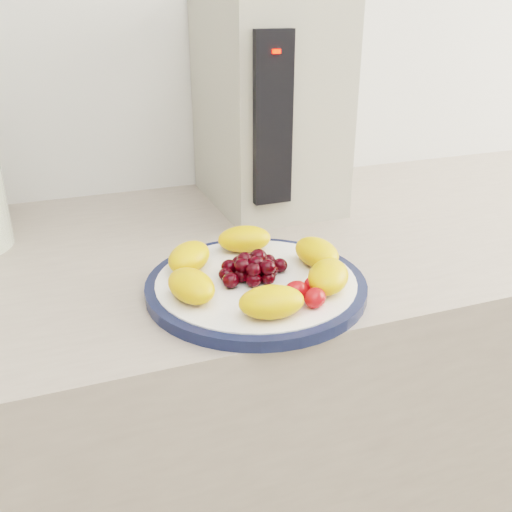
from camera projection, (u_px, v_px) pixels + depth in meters
name	position (u px, v px, depth m)	size (l,w,h in m)	color
counter	(194.00, 469.00, 1.05)	(3.50, 0.60, 0.90)	#A19384
cabinet_face	(195.00, 481.00, 1.07)	(3.48, 0.58, 0.84)	#8E644A
plate_rim	(256.00, 286.00, 0.73)	(0.28, 0.28, 0.01)	#141C3B
plate_face	(256.00, 285.00, 0.73)	(0.26, 0.26, 0.02)	white
appliance_body	(267.00, 106.00, 0.99)	(0.20, 0.28, 0.35)	#AAA594
appliance_panel	(272.00, 120.00, 0.85)	(0.06, 0.02, 0.26)	black
appliance_led	(276.00, 51.00, 0.80)	(0.01, 0.01, 0.01)	#FF0C05
fruit_plate	(259.00, 268.00, 0.72)	(0.24, 0.24, 0.04)	orange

